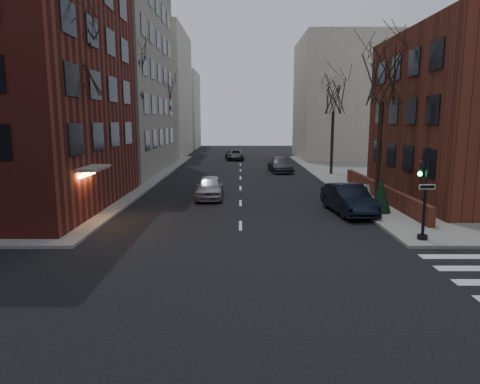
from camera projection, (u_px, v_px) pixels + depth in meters
The scene contains 20 objects.
ground at pixel (241, 352), 9.95m from camera, with size 160.00×160.00×0.00m, color black.
building_left_tan at pixel (64, 28), 41.14m from camera, with size 18.00×18.00×28.00m, color gray.
low_wall_right at pixel (379, 191), 28.56m from camera, with size 0.35×16.00×1.00m, color maroon.
building_distant_la at pixel (138, 94), 62.68m from camera, with size 14.00×16.00×18.00m, color beige.
building_distant_ra at pixel (351, 100), 57.89m from camera, with size 14.00×14.00×16.00m, color beige.
building_distant_lb at pixel (171, 111), 79.77m from camera, with size 10.00×12.00×14.00m, color beige.
traffic_signal at pixel (424, 200), 18.49m from camera, with size 0.76×0.44×4.00m.
tree_left_a at pixel (72, 59), 22.34m from camera, with size 4.18×4.18×10.26m.
tree_left_b at pixel (130, 74), 34.10m from camera, with size 4.40×4.40×10.80m.
tree_left_c at pixel (162, 95), 48.05m from camera, with size 3.96×3.96×9.72m.
tree_right_a at pixel (383, 75), 26.34m from camera, with size 3.96×3.96×9.72m.
tree_right_b at pixel (334, 95), 40.22m from camera, with size 3.74×3.74×9.18m.
streetlamp_near at pixel (127, 135), 30.94m from camera, with size 0.36×0.36×6.28m.
streetlamp_far at pixel (171, 129), 50.65m from camera, with size 0.36×0.36×6.28m.
parked_sedan at pixel (348, 199), 24.50m from camera, with size 1.77×5.08×1.67m, color black.
car_lane_silver at pixel (210, 187), 29.21m from camera, with size 1.83×4.54×1.55m, color #A6A5AB.
car_lane_gray at pixel (280, 165), 44.03m from camera, with size 2.12×5.22×1.51m, color #3E3E43.
car_lane_far at pixel (234, 155), 57.16m from camera, with size 2.21×4.80×1.33m, color #3A3A3E.
sandwich_board at pixel (366, 191), 28.89m from camera, with size 0.39×0.55×0.88m, color silver.
evergreen_shrub at pixel (381, 196), 24.15m from camera, with size 1.14×1.14×1.91m, color black.
Camera 1 is at (-0.01, -9.18, 5.34)m, focal length 32.00 mm.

